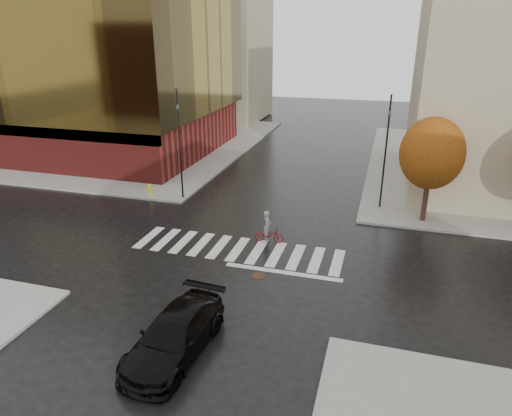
{
  "coord_description": "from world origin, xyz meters",
  "views": [
    {
      "loc": [
        7.38,
        -21.0,
        11.45
      ],
      "look_at": [
        0.64,
        1.91,
        2.0
      ],
      "focal_mm": 32.0,
      "sensor_mm": 36.0,
      "label": 1
    }
  ],
  "objects_px": {
    "cyclist": "(268,232)",
    "sedan": "(175,335)",
    "traffic_light_ne": "(386,145)",
    "traffic_light_nw": "(179,137)",
    "fire_hydrant": "(150,189)"
  },
  "relations": [
    {
      "from": "traffic_light_nw",
      "to": "traffic_light_ne",
      "type": "relative_size",
      "value": 1.02
    },
    {
      "from": "traffic_light_ne",
      "to": "fire_hydrant",
      "type": "bearing_deg",
      "value": -13.35
    },
    {
      "from": "traffic_light_nw",
      "to": "fire_hydrant",
      "type": "height_order",
      "value": "traffic_light_nw"
    },
    {
      "from": "cyclist",
      "to": "traffic_light_ne",
      "type": "xyz_separation_m",
      "value": [
        5.93,
        7.1,
        3.78
      ]
    },
    {
      "from": "sedan",
      "to": "traffic_light_ne",
      "type": "distance_m",
      "value": 19.01
    },
    {
      "from": "cyclist",
      "to": "sedan",
      "type": "bearing_deg",
      "value": 170.17
    },
    {
      "from": "sedan",
      "to": "traffic_light_ne",
      "type": "bearing_deg",
      "value": 72.49
    },
    {
      "from": "traffic_light_nw",
      "to": "fire_hydrant",
      "type": "bearing_deg",
      "value": -93.14
    },
    {
      "from": "sedan",
      "to": "traffic_light_nw",
      "type": "height_order",
      "value": "traffic_light_nw"
    },
    {
      "from": "sedan",
      "to": "traffic_light_nw",
      "type": "xyz_separation_m",
      "value": [
        -6.8,
        15.33,
        3.72
      ]
    },
    {
      "from": "sedan",
      "to": "traffic_light_nw",
      "type": "bearing_deg",
      "value": 117.85
    },
    {
      "from": "cyclist",
      "to": "fire_hydrant",
      "type": "height_order",
      "value": "cyclist"
    },
    {
      "from": "cyclist",
      "to": "fire_hydrant",
      "type": "relative_size",
      "value": 2.41
    },
    {
      "from": "cyclist",
      "to": "traffic_light_ne",
      "type": "bearing_deg",
      "value": -44.75
    },
    {
      "from": "sedan",
      "to": "traffic_light_ne",
      "type": "height_order",
      "value": "traffic_light_ne"
    }
  ]
}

